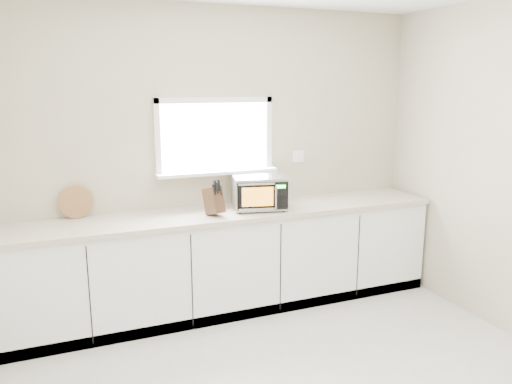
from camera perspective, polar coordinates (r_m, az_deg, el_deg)
back_wall at (r=4.60m, az=-4.72°, el=4.06°), size 4.00×0.17×2.70m
cabinets at (r=4.56m, az=-3.40°, el=-8.01°), size 3.92×0.60×0.88m
countertop at (r=4.41m, az=-3.43°, el=-2.43°), size 3.92×0.64×0.04m
microwave at (r=4.44m, az=0.40°, el=0.03°), size 0.53×0.46×0.30m
knife_block at (r=4.24m, az=-4.84°, el=-0.93°), size 0.16×0.24×0.31m
cutting_board at (r=4.40m, az=-19.90°, el=-1.06°), size 0.28×0.07×0.28m
coffee_grinder at (r=4.55m, az=-1.82°, el=-0.35°), size 0.15×0.15×0.21m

